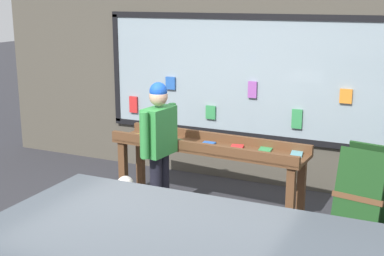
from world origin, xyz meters
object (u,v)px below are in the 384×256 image
sandwich_board_sign (365,192)px  display_table_main (208,153)px  person_browsing (159,141)px  small_dog (121,193)px

sandwich_board_sign → display_table_main: bearing=-169.0°
person_browsing → sandwich_board_sign: size_ratio=1.61×
display_table_main → small_dog: (-0.85, -0.63, -0.44)m
small_dog → sandwich_board_sign: size_ratio=0.60×
display_table_main → person_browsing: bearing=-128.2°
person_browsing → sandwich_board_sign: person_browsing is taller
display_table_main → sandwich_board_sign: bearing=-0.1°
display_table_main → small_dog: size_ratio=4.03×
person_browsing → small_dog: bearing=111.6°
display_table_main → small_dog: 1.15m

